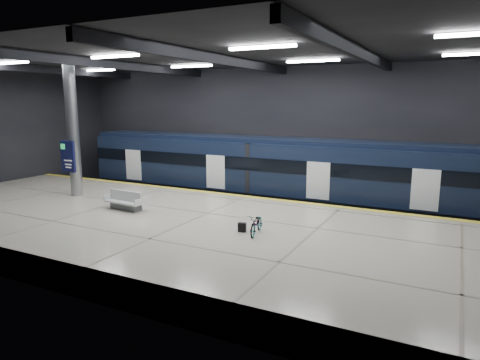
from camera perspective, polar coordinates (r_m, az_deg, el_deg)
The scene contains 10 objects.
ground at distance 20.10m, azimuth -2.80°, elevation -6.80°, with size 30.00×30.00×0.00m, color black.
room_shell at distance 19.20m, azimuth -2.95°, elevation 9.73°, with size 30.10×16.10×8.05m.
platform at distance 17.91m, azimuth -6.82°, elevation -7.19°, with size 30.00×11.00×1.10m, color #BCB19F.
safety_strip at distance 22.16m, azimuth 0.72°, elevation -2.19°, with size 30.00×0.40×0.01m, color gold.
rails at distance 24.83m, azimuth 3.54°, elevation -3.25°, with size 30.00×1.52×0.16m.
train at distance 23.64m, azimuth 8.58°, elevation 0.85°, with size 29.40×2.84×3.79m.
bench at distance 20.14m, azimuth -14.98°, elevation -2.96°, with size 2.04×0.97×0.87m.
bicycle at distance 15.91m, azimuth 2.22°, elevation -5.84°, with size 0.53×1.51×0.79m, color #99999E.
pannier_bag at distance 16.22m, azimuth 0.28°, elevation -6.33°, with size 0.30×0.18×0.35m, color black.
info_column at distance 23.56m, azimuth -21.44°, elevation 6.10°, with size 0.90×0.78×6.90m.
Camera 1 is at (9.59, -16.63, 5.97)m, focal length 32.00 mm.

